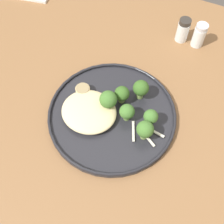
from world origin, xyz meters
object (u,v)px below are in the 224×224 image
(broccoli_floret_left_leaning, at_px, (141,89))
(salt_shaker, at_px, (199,35))
(pepper_shaker, at_px, (183,30))
(seared_scallop_tilted_round, at_px, (83,90))
(seared_scallop_left_edge, at_px, (93,110))
(broccoli_floret_right_tilted, at_px, (145,130))
(broccoli_floret_front_edge, at_px, (129,113))
(dinner_plate, at_px, (112,115))
(seared_scallop_right_edge, at_px, (77,102))
(broccoli_floret_tall_stalk, at_px, (151,117))
(seared_scallop_rear_pale, at_px, (89,104))
(broccoli_floret_rear_charred, at_px, (108,100))
(broccoli_floret_beside_noodles, at_px, (122,94))
(seared_scallop_large_seared, at_px, (90,122))

(broccoli_floret_left_leaning, distance_m, salt_shaker, 0.24)
(pepper_shaker, bearing_deg, seared_scallop_tilted_round, 60.73)
(seared_scallop_left_edge, height_order, broccoli_floret_left_leaning, broccoli_floret_left_leaning)
(broccoli_floret_right_tilted, relative_size, salt_shaker, 0.79)
(broccoli_floret_front_edge, height_order, broccoli_floret_right_tilted, broccoli_floret_right_tilted)
(seared_scallop_left_edge, relative_size, broccoli_floret_left_leaning, 0.65)
(pepper_shaker, bearing_deg, broccoli_floret_left_leaning, 82.81)
(seared_scallop_left_edge, relative_size, broccoli_floret_right_tilted, 0.66)
(dinner_plate, relative_size, seared_scallop_right_edge, 8.79)
(dinner_plate, height_order, seared_scallop_tilted_round, seared_scallop_tilted_round)
(seared_scallop_left_edge, bearing_deg, salt_shaker, -115.85)
(broccoli_floret_tall_stalk, bearing_deg, seared_scallop_tilted_round, -4.11)
(seared_scallop_rear_pale, xyz_separation_m, broccoli_floret_rear_charred, (-0.04, -0.01, 0.03))
(seared_scallop_rear_pale, xyz_separation_m, broccoli_floret_tall_stalk, (-0.14, -0.01, 0.02))
(broccoli_floret_beside_noodles, bearing_deg, broccoli_floret_front_edge, 131.20)
(broccoli_floret_rear_charred, distance_m, broccoli_floret_tall_stalk, 0.10)
(seared_scallop_right_edge, relative_size, broccoli_floret_right_tilted, 0.63)
(broccoli_floret_beside_noodles, xyz_separation_m, broccoli_floret_left_leaning, (-0.03, -0.03, 0.01))
(seared_scallop_left_edge, distance_m, broccoli_floret_rear_charred, 0.04)
(seared_scallop_tilted_round, relative_size, pepper_shaker, 0.50)
(seared_scallop_large_seared, xyz_separation_m, pepper_shaker, (-0.10, -0.34, 0.01))
(seared_scallop_tilted_round, bearing_deg, broccoli_floret_right_tilted, 165.23)
(broccoli_floret_rear_charred, relative_size, broccoli_floret_tall_stalk, 1.18)
(dinner_plate, xyz_separation_m, broccoli_floret_beside_noodles, (-0.00, -0.04, 0.03))
(seared_scallop_large_seared, height_order, broccoli_floret_right_tilted, broccoli_floret_right_tilted)
(seared_scallop_right_edge, distance_m, broccoli_floret_left_leaning, 0.15)
(broccoli_floret_front_edge, bearing_deg, broccoli_floret_left_leaning, -90.32)
(seared_scallop_left_edge, relative_size, broccoli_floret_front_edge, 0.75)
(broccoli_floret_right_tilted, height_order, broccoli_floret_left_leaning, same)
(seared_scallop_large_seared, xyz_separation_m, broccoli_floret_front_edge, (-0.07, -0.05, 0.02))
(seared_scallop_large_seared, height_order, broccoli_floret_front_edge, broccoli_floret_front_edge)
(seared_scallop_left_edge, xyz_separation_m, seared_scallop_large_seared, (-0.01, 0.03, -0.00))
(broccoli_floret_right_tilted, bearing_deg, broccoli_floret_front_edge, -28.55)
(broccoli_floret_rear_charred, bearing_deg, seared_scallop_rear_pale, 16.99)
(broccoli_floret_beside_noodles, relative_size, broccoli_floret_left_leaning, 0.87)
(broccoli_floret_beside_noodles, distance_m, salt_shaker, 0.28)
(seared_scallop_right_edge, xyz_separation_m, broccoli_floret_front_edge, (-0.12, -0.01, 0.02))
(broccoli_floret_left_leaning, distance_m, pepper_shaker, 0.23)
(broccoli_floret_rear_charred, height_order, pepper_shaker, broccoli_floret_rear_charred)
(seared_scallop_large_seared, distance_m, seared_scallop_rear_pale, 0.05)
(broccoli_floret_beside_noodles, bearing_deg, dinner_plate, 83.50)
(salt_shaker, bearing_deg, broccoli_floret_front_edge, 76.03)
(broccoli_floret_front_edge, distance_m, broccoli_floret_right_tilted, 0.05)
(dinner_plate, height_order, seared_scallop_large_seared, seared_scallop_large_seared)
(seared_scallop_left_edge, distance_m, broccoli_floret_right_tilted, 0.13)
(broccoli_floret_tall_stalk, height_order, pepper_shaker, pepper_shaker)
(broccoli_floret_right_tilted, relative_size, broccoli_floret_tall_stalk, 1.06)
(seared_scallop_large_seared, bearing_deg, seared_scallop_left_edge, -76.47)
(seared_scallop_left_edge, relative_size, pepper_shaker, 0.52)
(seared_scallop_large_seared, bearing_deg, broccoli_floret_beside_noodles, -113.50)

